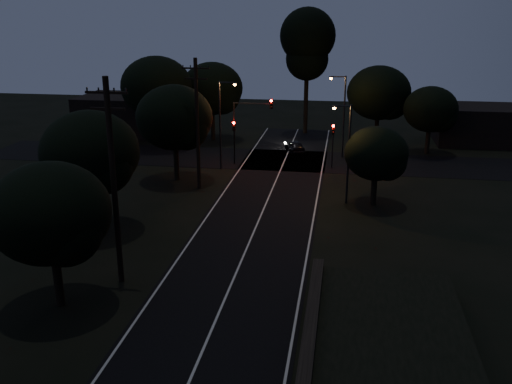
% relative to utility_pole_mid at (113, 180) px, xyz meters
% --- Properties ---
extents(road_surface, '(60.00, 70.00, 0.03)m').
position_rel_utility_pole_mid_xyz_m(road_surface, '(6.00, 16.12, -5.73)').
color(road_surface, black).
rests_on(road_surface, ground).
extents(utility_pole_mid, '(2.20, 0.30, 11.00)m').
position_rel_utility_pole_mid_xyz_m(utility_pole_mid, '(0.00, 0.00, 0.00)').
color(utility_pole_mid, black).
rests_on(utility_pole_mid, ground).
extents(utility_pole_far, '(2.20, 0.30, 10.50)m').
position_rel_utility_pole_mid_xyz_m(utility_pole_far, '(0.00, 17.00, -0.25)').
color(utility_pole_far, black).
rests_on(utility_pole_far, ground).
extents(tree_left_b, '(5.78, 5.78, 7.35)m').
position_rel_utility_pole_mid_xyz_m(tree_left_b, '(-1.80, -3.12, -0.97)').
color(tree_left_b, black).
rests_on(tree_left_b, ground).
extents(tree_left_c, '(6.34, 6.34, 8.01)m').
position_rel_utility_pole_mid_xyz_m(tree_left_c, '(-4.28, 6.87, -0.56)').
color(tree_left_c, black).
rests_on(tree_left_c, ground).
extents(tree_left_d, '(6.43, 6.43, 8.16)m').
position_rel_utility_pole_mid_xyz_m(tree_left_d, '(-2.27, 18.87, -0.45)').
color(tree_left_d, black).
rests_on(tree_left_d, ground).
extents(tree_far_nw, '(6.77, 6.77, 8.58)m').
position_rel_utility_pole_mid_xyz_m(tree_far_nw, '(-2.76, 34.86, -0.18)').
color(tree_far_nw, black).
rests_on(tree_far_nw, ground).
extents(tree_far_w, '(7.43, 7.43, 9.48)m').
position_rel_utility_pole_mid_xyz_m(tree_far_w, '(-7.74, 30.85, 0.42)').
color(tree_far_w, black).
rests_on(tree_far_w, ground).
extents(tree_far_ne, '(6.69, 6.69, 8.46)m').
position_rel_utility_pole_mid_xyz_m(tree_far_ne, '(15.24, 34.86, -0.26)').
color(tree_far_ne, black).
rests_on(tree_far_ne, ground).
extents(tree_far_e, '(5.36, 5.36, 6.80)m').
position_rel_utility_pole_mid_xyz_m(tree_far_e, '(20.19, 31.89, -1.33)').
color(tree_far_e, black).
rests_on(tree_far_e, ground).
extents(tree_right_a, '(4.68, 4.68, 5.95)m').
position_rel_utility_pole_mid_xyz_m(tree_right_a, '(14.17, 14.91, -1.88)').
color(tree_right_a, black).
rests_on(tree_right_a, ground).
extents(tall_pine, '(6.30, 6.30, 14.31)m').
position_rel_utility_pole_mid_xyz_m(tall_pine, '(7.00, 40.00, 4.57)').
color(tall_pine, black).
rests_on(tall_pine, ground).
extents(building_left, '(10.00, 8.00, 4.40)m').
position_rel_utility_pole_mid_xyz_m(building_left, '(-14.00, 37.00, -3.54)').
color(building_left, black).
rests_on(building_left, ground).
extents(building_right, '(9.00, 7.00, 4.00)m').
position_rel_utility_pole_mid_xyz_m(building_right, '(26.00, 38.00, -3.74)').
color(building_right, black).
rests_on(building_right, ground).
extents(signal_left, '(0.28, 0.35, 4.10)m').
position_rel_utility_pole_mid_xyz_m(signal_left, '(1.40, 24.99, -2.90)').
color(signal_left, black).
rests_on(signal_left, ground).
extents(signal_right, '(0.28, 0.35, 4.10)m').
position_rel_utility_pole_mid_xyz_m(signal_right, '(10.60, 24.99, -2.90)').
color(signal_right, black).
rests_on(signal_right, ground).
extents(signal_mast, '(3.70, 0.35, 6.25)m').
position_rel_utility_pole_mid_xyz_m(signal_mast, '(3.09, 24.99, -1.40)').
color(signal_mast, black).
rests_on(signal_mast, ground).
extents(streetlight_a, '(1.66, 0.26, 8.00)m').
position_rel_utility_pole_mid_xyz_m(streetlight_a, '(0.69, 23.00, -1.10)').
color(streetlight_a, black).
rests_on(streetlight_a, ground).
extents(streetlight_b, '(1.66, 0.26, 8.00)m').
position_rel_utility_pole_mid_xyz_m(streetlight_b, '(11.31, 29.00, -1.10)').
color(streetlight_b, black).
rests_on(streetlight_b, ground).
extents(streetlight_c, '(1.46, 0.26, 7.50)m').
position_rel_utility_pole_mid_xyz_m(streetlight_c, '(11.83, 15.00, -1.39)').
color(streetlight_c, black).
rests_on(streetlight_c, ground).
extents(car, '(2.56, 3.78, 1.20)m').
position_rel_utility_pole_mid_xyz_m(car, '(6.66, 30.49, -5.14)').
color(car, black).
rests_on(car, ground).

